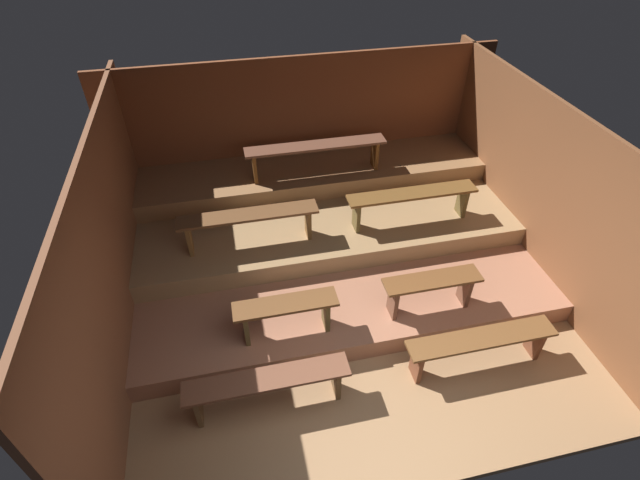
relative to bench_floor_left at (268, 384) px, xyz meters
name	(u,v)px	position (x,y,z in m)	size (l,w,h in m)	color
ground	(340,286)	(1.16, 1.54, -0.41)	(5.95, 5.38, 0.08)	#9B734D
wall_back	(305,129)	(1.16, 3.86, 0.76)	(5.95, 0.06, 2.26)	brown
wall_left	(112,248)	(-1.45, 1.54, 0.76)	(0.06, 5.38, 2.26)	brown
wall_right	(540,190)	(3.76, 1.54, 0.76)	(0.06, 5.38, 2.26)	brown
platform_lower	(331,251)	(1.16, 2.08, -0.23)	(5.15, 3.50, 0.26)	#A56B4F
platform_middle	(322,212)	(1.16, 2.67, 0.03)	(5.15, 2.32, 0.26)	#A07C52
platform_upper	(313,174)	(1.16, 3.30, 0.29)	(5.15, 1.06, 0.26)	#956842
bench_floor_left	(268,384)	(0.00, 0.00, 0.00)	(1.66, 0.28, 0.47)	brown
bench_floor_right	(480,343)	(2.31, 0.00, 0.00)	(1.66, 0.28, 0.47)	brown
bench_lower_left	(286,311)	(0.31, 0.70, 0.24)	(1.14, 0.28, 0.47)	brown
bench_lower_right	(431,287)	(2.00, 0.70, 0.24)	(1.14, 0.28, 0.47)	brown
bench_middle_left	(249,220)	(0.07, 2.03, 0.53)	(1.75, 0.28, 0.47)	brown
bench_middle_right	(412,199)	(2.24, 2.03, 0.53)	(1.75, 0.28, 0.47)	brown
bench_upper_center	(316,150)	(1.17, 3.10, 0.80)	(2.02, 0.28, 0.47)	brown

